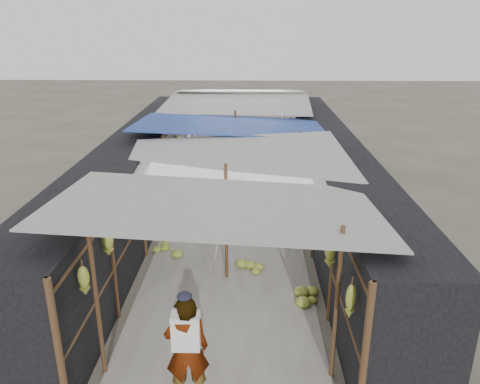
# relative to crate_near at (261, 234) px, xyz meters

# --- Properties ---
(ground) EXTENTS (80.00, 80.00, 0.00)m
(ground) POSITION_rel_crate_near_xyz_m (-0.78, -4.93, -0.16)
(ground) COLOR #6B6356
(ground) RESTS_ON ground
(aisle_slab) EXTENTS (3.60, 16.00, 0.02)m
(aisle_slab) POSITION_rel_crate_near_xyz_m (-0.78, 1.57, -0.15)
(aisle_slab) COLOR #9E998E
(aisle_slab) RESTS_ON ground
(stall_left) EXTENTS (1.40, 15.00, 2.30)m
(stall_left) POSITION_rel_crate_near_xyz_m (-3.48, 1.57, 0.99)
(stall_left) COLOR black
(stall_left) RESTS_ON ground
(stall_right) EXTENTS (1.40, 15.00, 2.30)m
(stall_right) POSITION_rel_crate_near_xyz_m (1.92, 1.57, 0.99)
(stall_right) COLOR black
(stall_right) RESTS_ON ground
(crate_near) EXTENTS (0.65, 0.58, 0.32)m
(crate_near) POSITION_rel_crate_near_xyz_m (0.00, 0.00, 0.00)
(crate_near) COLOR olive
(crate_near) RESTS_ON ground
(crate_mid) EXTENTS (0.64, 0.58, 0.32)m
(crate_mid) POSITION_rel_crate_near_xyz_m (0.80, 1.51, -0.00)
(crate_mid) COLOR olive
(crate_mid) RESTS_ON ground
(crate_back) EXTENTS (0.46, 0.42, 0.25)m
(crate_back) POSITION_rel_crate_near_xyz_m (-0.72, 7.55, -0.04)
(crate_back) COLOR olive
(crate_back) RESTS_ON ground
(black_basin) EXTENTS (0.56, 0.56, 0.17)m
(black_basin) POSITION_rel_crate_near_xyz_m (0.92, 5.79, -0.08)
(black_basin) COLOR black
(black_basin) RESTS_ON ground
(vendor_elderly) EXTENTS (0.69, 0.51, 1.74)m
(vendor_elderly) POSITION_rel_crate_near_xyz_m (-1.17, -5.43, 0.71)
(vendor_elderly) COLOR silver
(vendor_elderly) RESTS_ON ground
(shopper_blue) EXTENTS (0.91, 0.73, 1.80)m
(shopper_blue) POSITION_rel_crate_near_xyz_m (-1.18, -0.08, 0.74)
(shopper_blue) COLOR #1F2C9E
(shopper_blue) RESTS_ON ground
(vendor_seated) EXTENTS (0.45, 0.63, 0.87)m
(vendor_seated) POSITION_rel_crate_near_xyz_m (0.92, 4.22, 0.28)
(vendor_seated) COLOR #47403D
(vendor_seated) RESTS_ON ground
(market_canopy) EXTENTS (5.62, 15.20, 2.77)m
(market_canopy) POSITION_rel_crate_near_xyz_m (-0.75, 1.93, 2.25)
(market_canopy) COLOR brown
(market_canopy) RESTS_ON ground
(hanging_bananas) EXTENTS (3.96, 14.17, 0.78)m
(hanging_bananas) POSITION_rel_crate_near_xyz_m (-0.80, 1.54, 1.50)
(hanging_bananas) COLOR olive
(hanging_bananas) RESTS_ON ground
(floor_bananas) EXTENTS (3.80, 9.77, 0.36)m
(floor_bananas) POSITION_rel_crate_near_xyz_m (-0.60, 1.96, -0.01)
(floor_bananas) COLOR olive
(floor_bananas) RESTS_ON ground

